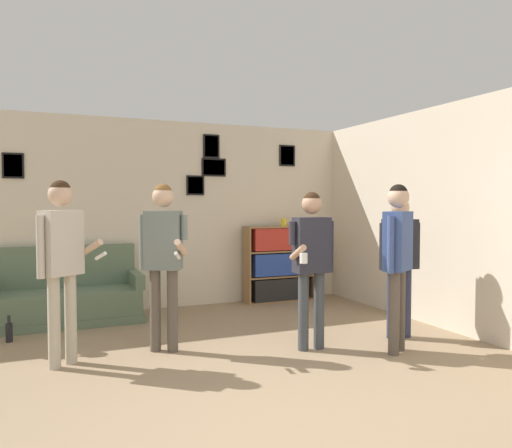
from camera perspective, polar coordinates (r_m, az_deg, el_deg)
The scene contains 12 objects.
ground_plane at distance 3.63m, azimuth 2.82°, elevation -22.33°, with size 20.00×20.00×0.00m, color #937A5B.
wall_back at distance 7.29m, azimuth -11.61°, elevation 1.09°, with size 8.34×0.08×2.70m.
wall_right at distance 6.72m, azimuth 18.33°, elevation 0.85°, with size 0.06×6.55×2.70m.
couch at distance 6.84m, azimuth -20.86°, elevation -7.95°, with size 1.85×0.80×0.95m.
bookshelf at distance 7.74m, azimuth 2.66°, elevation -4.56°, with size 1.11×0.30×1.16m.
person_player_foreground_left at distance 4.95m, azimuth -21.34°, elevation -2.95°, with size 0.60×0.37×1.73m.
person_player_foreground_center at distance 5.16m, azimuth -10.55°, elevation -2.75°, with size 0.45×0.59×1.71m.
person_watcher_holding_cup at distance 5.17m, azimuth 6.37°, elevation -3.37°, with size 0.52×0.40×1.63m.
person_spectator_near_bookshelf at distance 5.23m, azimuth 15.89°, elevation -2.80°, with size 0.43×0.36×1.71m.
person_spectator_far_right at distance 5.83m, azimuth 16.10°, elevation -3.10°, with size 0.50×0.25×1.59m.
bottle_on_floor at distance 6.18m, azimuth -26.38°, elevation -10.97°, with size 0.07×0.07×0.29m.
drinking_cup at distance 7.72m, azimuth 3.19°, elevation 0.22°, with size 0.09×0.09×0.12m.
Camera 1 is at (-1.44, -2.96, 1.52)m, focal length 35.00 mm.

